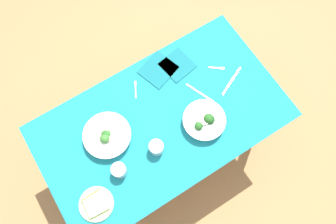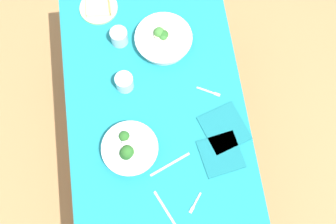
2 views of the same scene
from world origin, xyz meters
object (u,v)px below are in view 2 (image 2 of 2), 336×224
at_px(fork_by_near_bowl, 210,92).
at_px(napkin_folded_upper, 224,128).
at_px(table_knife_right, 168,214).
at_px(broccoli_bowl_near, 163,39).
at_px(fork_by_far_bowl, 195,204).
at_px(bread_side_plate, 99,7).
at_px(water_glass_side, 119,37).
at_px(napkin_folded_lower, 221,154).
at_px(table_knife_left, 170,165).
at_px(water_glass_center, 124,82).
at_px(broccoli_bowl_far, 130,149).

xyz_separation_m(fork_by_near_bowl, napkin_folded_upper, (-0.18, -0.04, 0.00)).
distance_m(table_knife_right, napkin_folded_upper, 0.45).
relative_size(broccoli_bowl_near, table_knife_right, 1.24).
bearing_deg(napkin_folded_upper, fork_by_far_bowl, 149.66).
distance_m(broccoli_bowl_near, bread_side_plate, 0.37).
xyz_separation_m(water_glass_side, napkin_folded_lower, (-0.61, -0.38, -0.04)).
bearing_deg(napkin_folded_lower, table_knife_right, 129.98).
distance_m(broccoli_bowl_near, fork_by_near_bowl, 0.33).
bearing_deg(fork_by_far_bowl, bread_side_plate, -125.72).
xyz_separation_m(broccoli_bowl_near, table_knife_right, (-0.79, 0.09, -0.03)).
bearing_deg(table_knife_left, bread_side_plate, -96.43).
relative_size(fork_by_far_bowl, napkin_folded_lower, 0.48).
bearing_deg(fork_by_near_bowl, water_glass_center, -163.88).
bearing_deg(bread_side_plate, table_knife_left, -164.10).
height_order(broccoli_bowl_far, bread_side_plate, broccoli_bowl_far).
bearing_deg(napkin_folded_upper, bread_side_plate, 35.65).
relative_size(broccoli_bowl_near, fork_by_far_bowl, 3.26).
distance_m(broccoli_bowl_far, water_glass_side, 0.54).
distance_m(water_glass_center, table_knife_left, 0.42).
height_order(fork_by_near_bowl, napkin_folded_upper, napkin_folded_upper).
xyz_separation_m(broccoli_bowl_near, napkin_folded_upper, (-0.46, -0.21, -0.03)).
distance_m(water_glass_side, napkin_folded_upper, 0.65).
relative_size(fork_by_near_bowl, napkin_folded_upper, 0.54).
distance_m(fork_by_near_bowl, napkin_folded_upper, 0.18).
bearing_deg(water_glass_center, napkin_folded_lower, -135.22).
distance_m(broccoli_bowl_near, water_glass_side, 0.21).
bearing_deg(water_glass_center, fork_by_near_bowl, -102.60).
xyz_separation_m(bread_side_plate, water_glass_center, (-0.42, -0.08, 0.03)).
distance_m(table_knife_right, napkin_folded_lower, 0.34).
bearing_deg(napkin_folded_upper, water_glass_center, 57.34).
distance_m(water_glass_center, fork_by_far_bowl, 0.62).
bearing_deg(table_knife_left, table_knife_right, 57.44).
xyz_separation_m(broccoli_bowl_far, bread_side_plate, (0.74, 0.07, -0.02)).
bearing_deg(napkin_folded_upper, napkin_folded_lower, 162.50).
height_order(fork_by_near_bowl, table_knife_right, same).
height_order(broccoli_bowl_far, broccoli_bowl_near, broccoli_bowl_far).
distance_m(fork_by_far_bowl, napkin_folded_lower, 0.24).
distance_m(bread_side_plate, fork_by_far_bowl, 1.05).
distance_m(water_glass_center, table_knife_right, 0.61).
bearing_deg(fork_by_far_bowl, water_glass_side, -127.18).
bearing_deg(table_knife_right, fork_by_near_bowl, -51.40).
xyz_separation_m(broccoli_bowl_far, table_knife_right, (-0.29, -0.13, -0.03)).
xyz_separation_m(fork_by_far_bowl, fork_by_near_bowl, (0.49, -0.15, -0.00)).
distance_m(broccoli_bowl_far, broccoli_bowl_near, 0.55).
xyz_separation_m(broccoli_bowl_far, broccoli_bowl_near, (0.51, -0.22, -0.00)).
xyz_separation_m(fork_by_far_bowl, table_knife_right, (-0.02, 0.12, -0.00)).
xyz_separation_m(water_glass_side, napkin_folded_upper, (-0.50, -0.41, -0.04)).
distance_m(fork_by_near_bowl, napkin_folded_lower, 0.29).
height_order(water_glass_center, table_knife_left, water_glass_center).
bearing_deg(table_knife_right, broccoli_bowl_near, -30.72).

